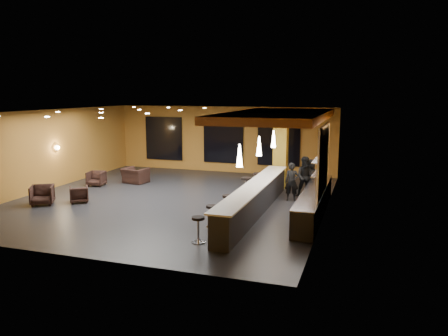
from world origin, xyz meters
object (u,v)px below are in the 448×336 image
(column, at_px, (281,149))
(staff_c, at_px, (310,177))
(pendant_0, at_px, (240,156))
(armchair_b, at_px, (79,194))
(pendant_1, at_px, (259,146))
(bar_stool_4, at_px, (246,185))
(bar_stool_0, at_px, (198,226))
(staff_a, at_px, (292,182))
(prep_counter, at_px, (314,203))
(bar_stool_1, at_px, (212,213))
(bar_stool_2, at_px, (228,203))
(pendant_2, at_px, (274,139))
(armchair_a, at_px, (42,195))
(armchair_c, at_px, (96,179))
(staff_b, at_px, (306,177))
(bar_stool_3, at_px, (243,195))
(bar_stool_5, at_px, (258,180))
(bar_counter, at_px, (255,200))
(armchair_d, at_px, (135,176))

(column, relative_size, staff_c, 2.29)
(pendant_0, bearing_deg, armchair_b, 168.50)
(pendant_1, height_order, bar_stool_4, pendant_1)
(pendant_1, relative_size, bar_stool_0, 0.91)
(pendant_0, relative_size, staff_a, 0.46)
(prep_counter, distance_m, staff_c, 2.97)
(bar_stool_1, distance_m, bar_stool_2, 1.29)
(prep_counter, height_order, pendant_2, pendant_2)
(bar_stool_2, bearing_deg, armchair_a, -175.24)
(pendant_1, relative_size, staff_c, 0.46)
(prep_counter, relative_size, bar_stool_0, 7.83)
(column, bearing_deg, staff_c, -38.59)
(armchair_c, bearing_deg, staff_b, -5.96)
(bar_stool_2, bearing_deg, bar_stool_3, 85.38)
(bar_stool_0, distance_m, bar_stool_1, 1.46)
(armchair_c, height_order, bar_stool_3, bar_stool_3)
(bar_stool_2, bearing_deg, column, 81.79)
(bar_stool_3, bearing_deg, armchair_a, -164.34)
(prep_counter, height_order, pendant_0, pendant_0)
(prep_counter, height_order, bar_stool_5, prep_counter)
(pendant_1, bearing_deg, staff_c, 62.79)
(pendant_2, relative_size, bar_stool_2, 0.90)
(staff_a, bearing_deg, pendant_1, -126.59)
(bar_counter, relative_size, pendant_2, 11.43)
(column, bearing_deg, armchair_d, -169.52)
(bar_counter, height_order, armchair_b, bar_counter)
(armchair_b, height_order, bar_stool_0, bar_stool_0)
(bar_stool_2, bearing_deg, bar_counter, 43.86)
(pendant_1, distance_m, bar_stool_5, 3.53)
(armchair_a, height_order, bar_stool_2, bar_stool_2)
(prep_counter, relative_size, staff_c, 3.93)
(bar_stool_5, bearing_deg, bar_stool_0, -90.26)
(bar_counter, height_order, staff_a, staff_a)
(bar_stool_3, relative_size, bar_stool_5, 0.89)
(column, bearing_deg, bar_stool_3, -99.55)
(bar_stool_2, relative_size, bar_stool_5, 0.96)
(bar_stool_4, xyz_separation_m, bar_stool_5, (0.14, 1.35, -0.03))
(armchair_c, distance_m, bar_stool_2, 7.88)
(prep_counter, distance_m, bar_stool_0, 4.85)
(column, relative_size, staff_b, 2.08)
(staff_c, bearing_deg, pendant_0, -86.42)
(armchair_a, relative_size, armchair_d, 0.76)
(pendant_2, height_order, staff_b, pendant_2)
(armchair_c, height_order, bar_stool_2, bar_stool_2)
(bar_counter, distance_m, bar_stool_2, 1.07)
(pendant_2, bearing_deg, pendant_0, -90.00)
(armchair_d, distance_m, bar_stool_2, 7.21)
(bar_counter, bearing_deg, bar_stool_3, 132.07)
(bar_stool_0, bearing_deg, staff_b, 71.64)
(pendant_0, xyz_separation_m, bar_stool_1, (-0.90, -0.02, -1.89))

